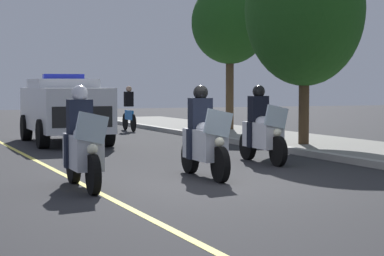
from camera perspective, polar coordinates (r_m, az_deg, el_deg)
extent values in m
plane|color=#28282B|center=(12.85, 2.09, -4.30)|extent=(80.00, 80.00, 0.00)
cube|color=#E0D14C|center=(12.08, -7.80, -4.81)|extent=(48.00, 0.12, 0.01)
cylinder|color=black|center=(11.46, -7.77, -3.66)|extent=(0.64, 0.14, 0.64)
cylinder|color=black|center=(12.91, -9.30, -2.88)|extent=(0.64, 0.16, 0.64)
cube|color=silver|center=(12.13, -8.57, -1.85)|extent=(1.21, 0.47, 0.56)
ellipsoid|color=silver|center=(12.06, -8.53, -0.45)|extent=(0.57, 0.34, 0.24)
cube|color=silver|center=(11.49, -7.91, 0.02)|extent=(0.08, 0.56, 0.53)
sphere|color=#F9F4CC|center=(11.45, -7.83, -1.65)|extent=(0.17, 0.17, 0.17)
sphere|color=red|center=(11.58, -8.82, -0.31)|extent=(0.09, 0.09, 0.09)
sphere|color=#1933F2|center=(11.65, -7.29, -0.27)|extent=(0.09, 0.09, 0.09)
cube|color=black|center=(12.32, -8.82, 0.84)|extent=(0.29, 0.41, 0.60)
cube|color=black|center=(12.34, -7.83, -1.75)|extent=(0.18, 0.15, 0.56)
cube|color=black|center=(12.26, -9.65, -1.80)|extent=(0.18, 0.15, 0.56)
sphere|color=silver|center=(12.29, -8.82, 2.70)|extent=(0.28, 0.28, 0.28)
cylinder|color=black|center=(12.78, 2.24, -2.90)|extent=(0.64, 0.14, 0.64)
cylinder|color=black|center=(14.17, -0.16, -2.28)|extent=(0.64, 0.16, 0.64)
cube|color=silver|center=(13.43, 1.01, -1.31)|extent=(1.21, 0.47, 0.56)
ellipsoid|color=silver|center=(13.36, 1.09, -0.04)|extent=(0.57, 0.34, 0.24)
cube|color=silver|center=(12.82, 2.07, 0.39)|extent=(0.08, 0.56, 0.53)
sphere|color=#F9F4CC|center=(12.78, 2.17, -1.10)|extent=(0.17, 0.17, 0.17)
sphere|color=red|center=(12.88, 1.19, 0.10)|extent=(0.09, 0.09, 0.09)
sphere|color=#1933F2|center=(13.00, 2.49, 0.13)|extent=(0.09, 0.09, 0.09)
cube|color=black|center=(13.61, 0.65, 1.12)|extent=(0.29, 0.41, 0.60)
cube|color=black|center=(13.66, 1.52, -1.23)|extent=(0.18, 0.15, 0.56)
cube|color=black|center=(13.51, -0.05, -1.28)|extent=(0.18, 0.15, 0.56)
sphere|color=black|center=(13.58, 0.68, 2.80)|extent=(0.28, 0.28, 0.28)
cylinder|color=black|center=(15.45, 6.79, -1.83)|extent=(0.64, 0.14, 0.64)
cylinder|color=black|center=(16.78, 4.40, -1.41)|extent=(0.64, 0.16, 0.64)
cube|color=white|center=(16.07, 5.58, -0.55)|extent=(1.21, 0.47, 0.56)
ellipsoid|color=white|center=(16.01, 5.67, 0.51)|extent=(0.57, 0.34, 0.24)
cube|color=silver|center=(15.49, 6.63, 0.89)|extent=(0.08, 0.56, 0.53)
sphere|color=#F9F4CC|center=(15.45, 6.73, -0.35)|extent=(0.17, 0.17, 0.17)
sphere|color=red|center=(15.53, 5.89, 0.64)|extent=(0.09, 0.09, 0.09)
sphere|color=#1933F2|center=(15.68, 6.93, 0.66)|extent=(0.09, 0.09, 0.09)
cube|color=black|center=(16.25, 5.23, 1.47)|extent=(0.29, 0.41, 0.60)
cube|color=black|center=(16.31, 5.94, -0.50)|extent=(0.18, 0.15, 0.56)
cube|color=black|center=(16.13, 4.67, -0.53)|extent=(0.18, 0.15, 0.56)
sphere|color=black|center=(16.22, 5.27, 2.88)|extent=(0.28, 0.28, 0.28)
cube|color=silver|center=(21.74, -9.99, 1.49)|extent=(4.95, 2.04, 1.24)
cube|color=silver|center=(22.02, -10.16, 3.33)|extent=(2.45, 1.82, 0.36)
cube|color=#2633D8|center=(21.83, -10.07, 4.02)|extent=(0.31, 1.21, 0.14)
cube|color=black|center=(19.40, -8.63, 0.87)|extent=(0.17, 1.62, 0.56)
cylinder|color=black|center=(20.45, -6.67, -0.34)|extent=(0.81, 0.30, 0.80)
cylinder|color=black|center=(20.09, -11.65, -0.45)|extent=(0.81, 0.30, 0.80)
cylinder|color=black|center=(23.47, -8.55, 0.12)|extent=(0.81, 0.30, 0.80)
cylinder|color=black|center=(23.14, -12.90, 0.03)|extent=(0.81, 0.30, 0.80)
cylinder|color=black|center=(26.80, -4.63, 0.40)|extent=(0.66, 0.06, 0.66)
cylinder|color=black|center=(27.85, -5.27, 0.51)|extent=(0.66, 0.06, 0.66)
cube|color=blue|center=(27.31, -4.96, 1.02)|extent=(1.00, 0.09, 0.36)
cube|color=black|center=(27.34, -5.00, 2.28)|extent=(0.25, 0.33, 0.56)
sphere|color=tan|center=(27.31, -4.98, 3.08)|extent=(0.22, 0.22, 0.22)
cylinder|color=#42301E|center=(20.20, 8.79, 2.13)|extent=(0.29, 0.29, 2.38)
ellipsoid|color=#1E4C19|center=(20.30, 8.85, 9.21)|extent=(3.28, 3.28, 4.20)
cylinder|color=#4C3823|center=(26.74, 2.98, 2.90)|extent=(0.29, 0.29, 2.79)
ellipsoid|color=#1E4C19|center=(26.83, 3.00, 8.29)|extent=(2.82, 2.82, 3.04)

